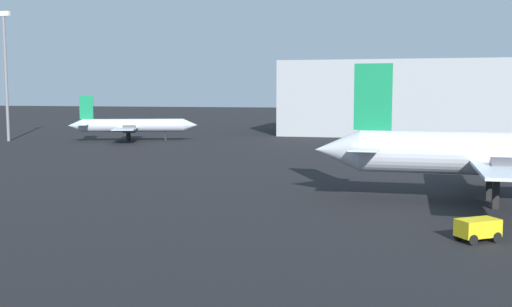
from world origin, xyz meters
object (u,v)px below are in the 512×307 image
at_px(airplane_on_taxiway, 506,154).
at_px(light_mast_left, 6,69).
at_px(baggage_cart, 478,228).
at_px(airplane_distant, 132,125).

height_order(airplane_on_taxiway, light_mast_left, light_mast_left).
distance_m(airplane_on_taxiway, baggage_cart, 13.07).
bearing_deg(baggage_cart, airplane_on_taxiway, 40.77).
relative_size(airplane_on_taxiway, baggage_cart, 10.87).
height_order(airplane_distant, baggage_cart, airplane_distant).
bearing_deg(airplane_on_taxiway, airplane_distant, 139.05).
xyz_separation_m(airplane_on_taxiway, baggage_cart, (-3.27, -12.27, -3.11)).
bearing_deg(airplane_on_taxiway, light_mast_left, 150.79).
height_order(baggage_cart, light_mast_left, light_mast_left).
relative_size(baggage_cart, light_mast_left, 0.12).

